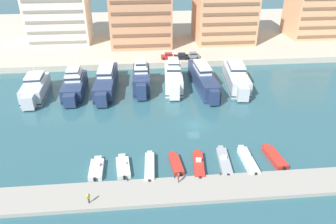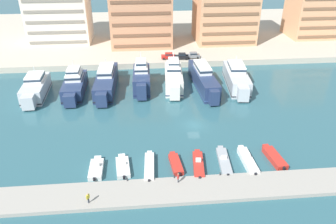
{
  "view_description": "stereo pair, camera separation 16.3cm",
  "coord_description": "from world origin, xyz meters",
  "px_view_note": "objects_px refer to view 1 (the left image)",
  "views": [
    {
      "loc": [
        -10.8,
        -57.15,
        35.06
      ],
      "look_at": [
        -5.31,
        1.51,
        2.5
      ],
      "focal_mm": 35.0,
      "sensor_mm": 36.0,
      "label": 1
    },
    {
      "loc": [
        -10.64,
        -57.17,
        35.06
      ],
      "look_at": [
        -5.31,
        1.51,
        2.5
      ],
      "focal_mm": 35.0,
      "sensor_mm": 36.0,
      "label": 2
    }
  ],
  "objects_px": {
    "motorboat_red_center_left": "(176,164)",
    "car_red_far_left": "(168,56)",
    "motorboat_white_far_left": "(96,169)",
    "yacht_navy_center_right": "(203,79)",
    "yacht_navy_mid_left": "(106,81)",
    "motorboat_white_left": "(123,167)",
    "motorboat_white_mid_right": "(248,160)",
    "pedestrian_mid_deck": "(179,177)",
    "car_grey_mid_left": "(193,55)",
    "motorboat_red_right": "(274,157)",
    "yacht_silver_far_left": "(35,88)",
    "yacht_ivory_center": "(173,77)",
    "car_black_left": "(181,56)",
    "motorboat_white_mid_left": "(150,167)",
    "pedestrian_near_edge": "(88,197)",
    "yacht_navy_left": "(74,85)",
    "motorboat_red_center": "(199,164)",
    "yacht_silver_mid_right": "(236,78)",
    "motorboat_grey_center_right": "(224,161)",
    "yacht_navy_center_left": "(141,78)"
  },
  "relations": [
    {
      "from": "motorboat_red_center_left",
      "to": "car_red_far_left",
      "type": "xyz_separation_m",
      "value": [
        3.23,
        48.62,
        2.29
      ]
    },
    {
      "from": "car_red_far_left",
      "to": "motorboat_white_far_left",
      "type": "bearing_deg",
      "value": -108.78
    },
    {
      "from": "yacht_navy_center_right",
      "to": "yacht_navy_mid_left",
      "type": "bearing_deg",
      "value": 177.19
    },
    {
      "from": "motorboat_white_left",
      "to": "motorboat_white_mid_right",
      "type": "distance_m",
      "value": 21.38
    },
    {
      "from": "pedestrian_mid_deck",
      "to": "car_grey_mid_left",
      "type": "bearing_deg",
      "value": 78.62
    },
    {
      "from": "motorboat_red_right",
      "to": "yacht_silver_far_left",
      "type": "bearing_deg",
      "value": 148.08
    },
    {
      "from": "yacht_ivory_center",
      "to": "motorboat_white_left",
      "type": "xyz_separation_m",
      "value": [
        -12.03,
        -32.47,
        -2.14
      ]
    },
    {
      "from": "car_black_left",
      "to": "motorboat_white_mid_right",
      "type": "bearing_deg",
      "value": -83.78
    },
    {
      "from": "motorboat_white_left",
      "to": "motorboat_white_mid_left",
      "type": "distance_m",
      "value": 4.49
    },
    {
      "from": "pedestrian_near_edge",
      "to": "yacht_navy_mid_left",
      "type": "bearing_deg",
      "value": 90.55
    },
    {
      "from": "yacht_navy_center_right",
      "to": "yacht_navy_left",
      "type": "bearing_deg",
      "value": -179.38
    },
    {
      "from": "yacht_silver_far_left",
      "to": "motorboat_red_center",
      "type": "xyz_separation_m",
      "value": [
        34.44,
        -30.63,
        -1.6
      ]
    },
    {
      "from": "yacht_silver_far_left",
      "to": "motorboat_white_mid_right",
      "type": "relative_size",
      "value": 1.95
    },
    {
      "from": "car_red_far_left",
      "to": "car_grey_mid_left",
      "type": "xyz_separation_m",
      "value": [
        7.37,
        -0.06,
        0.0
      ]
    },
    {
      "from": "yacht_navy_mid_left",
      "to": "motorboat_red_center",
      "type": "bearing_deg",
      "value": -61.84
    },
    {
      "from": "car_grey_mid_left",
      "to": "pedestrian_mid_deck",
      "type": "relative_size",
      "value": 2.33
    },
    {
      "from": "yacht_navy_mid_left",
      "to": "motorboat_red_center",
      "type": "distance_m",
      "value": 37.69
    },
    {
      "from": "yacht_navy_center_right",
      "to": "car_black_left",
      "type": "relative_size",
      "value": 5.19
    },
    {
      "from": "yacht_navy_left",
      "to": "motorboat_white_mid_left",
      "type": "xyz_separation_m",
      "value": [
        17.04,
        -31.5,
        -1.72
      ]
    },
    {
      "from": "motorboat_red_right",
      "to": "yacht_navy_mid_left",
      "type": "bearing_deg",
      "value": 133.98
    },
    {
      "from": "motorboat_white_mid_right",
      "to": "motorboat_red_right",
      "type": "bearing_deg",
      "value": 6.3
    },
    {
      "from": "yacht_navy_center_right",
      "to": "motorboat_white_mid_right",
      "type": "relative_size",
      "value": 2.7
    },
    {
      "from": "motorboat_red_right",
      "to": "motorboat_red_center_left",
      "type": "bearing_deg",
      "value": -179.6
    },
    {
      "from": "yacht_silver_mid_right",
      "to": "pedestrian_near_edge",
      "type": "height_order",
      "value": "yacht_silver_mid_right"
    },
    {
      "from": "yacht_navy_center_right",
      "to": "pedestrian_mid_deck",
      "type": "xyz_separation_m",
      "value": [
        -10.74,
        -36.35,
        -0.66
      ]
    },
    {
      "from": "yacht_navy_center_right",
      "to": "motorboat_red_center_left",
      "type": "height_order",
      "value": "yacht_navy_center_right"
    },
    {
      "from": "motorboat_white_mid_right",
      "to": "yacht_navy_mid_left",
      "type": "bearing_deg",
      "value": 128.65
    },
    {
      "from": "motorboat_grey_center_right",
      "to": "car_grey_mid_left",
      "type": "distance_m",
      "value": 48.64
    },
    {
      "from": "motorboat_white_far_left",
      "to": "motorboat_grey_center_right",
      "type": "bearing_deg",
      "value": 0.37
    },
    {
      "from": "yacht_ivory_center",
      "to": "motorboat_red_center",
      "type": "xyz_separation_m",
      "value": [
        0.72,
        -33.16,
        -2.07
      ]
    },
    {
      "from": "motorboat_white_left",
      "to": "pedestrian_near_edge",
      "type": "distance_m",
      "value": 9.56
    },
    {
      "from": "car_red_far_left",
      "to": "car_grey_mid_left",
      "type": "height_order",
      "value": "same"
    },
    {
      "from": "yacht_ivory_center",
      "to": "pedestrian_mid_deck",
      "type": "distance_m",
      "value": 37.67
    },
    {
      "from": "yacht_navy_mid_left",
      "to": "motorboat_red_right",
      "type": "height_order",
      "value": "yacht_navy_mid_left"
    },
    {
      "from": "motorboat_red_right",
      "to": "car_grey_mid_left",
      "type": "height_order",
      "value": "car_grey_mid_left"
    },
    {
      "from": "motorboat_white_left",
      "to": "yacht_ivory_center",
      "type": "bearing_deg",
      "value": 69.66
    },
    {
      "from": "motorboat_red_center",
      "to": "motorboat_red_right",
      "type": "distance_m",
      "value": 13.57
    },
    {
      "from": "yacht_silver_far_left",
      "to": "motorboat_white_mid_right",
      "type": "xyz_separation_m",
      "value": [
        43.06,
        -30.43,
        -1.54
      ]
    },
    {
      "from": "motorboat_white_far_left",
      "to": "yacht_navy_left",
      "type": "bearing_deg",
      "value": 104.75
    },
    {
      "from": "pedestrian_mid_deck",
      "to": "yacht_silver_mid_right",
      "type": "bearing_deg",
      "value": 61.99
    },
    {
      "from": "motorboat_white_left",
      "to": "motorboat_red_center",
      "type": "height_order",
      "value": "motorboat_red_center"
    },
    {
      "from": "yacht_navy_center_left",
      "to": "motorboat_red_right",
      "type": "relative_size",
      "value": 2.14
    },
    {
      "from": "yacht_ivory_center",
      "to": "pedestrian_mid_deck",
      "type": "bearing_deg",
      "value": -94.95
    },
    {
      "from": "yacht_navy_left",
      "to": "motorboat_grey_center_right",
      "type": "xyz_separation_m",
      "value": [
        29.91,
        -31.0,
        -1.8
      ]
    },
    {
      "from": "yacht_silver_mid_right",
      "to": "motorboat_red_center",
      "type": "relative_size",
      "value": 2.51
    },
    {
      "from": "motorboat_white_far_left",
      "to": "car_black_left",
      "type": "height_order",
      "value": "car_black_left"
    },
    {
      "from": "yacht_ivory_center",
      "to": "motorboat_grey_center_right",
      "type": "bearing_deg",
      "value": -80.76
    },
    {
      "from": "motorboat_white_left",
      "to": "pedestrian_mid_deck",
      "type": "height_order",
      "value": "pedestrian_mid_deck"
    },
    {
      "from": "yacht_navy_center_right",
      "to": "motorboat_red_right",
      "type": "relative_size",
      "value": 3.09
    },
    {
      "from": "motorboat_grey_center_right",
      "to": "car_grey_mid_left",
      "type": "relative_size",
      "value": 2.04
    }
  ]
}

